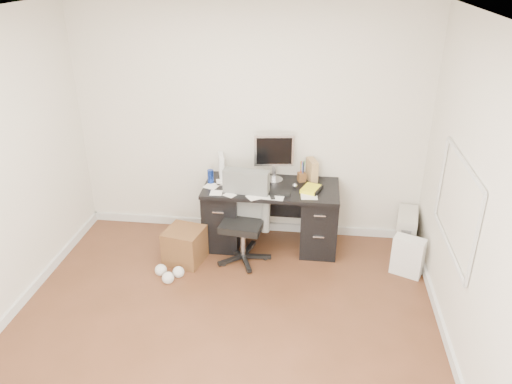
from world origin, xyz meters
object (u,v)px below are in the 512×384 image
keyboard (272,192)px  office_chair (243,219)px  wicker_basket (185,245)px  pc_tower (406,232)px  lcd_monitor (274,158)px  desk (271,214)px

keyboard → office_chair: office_chair is taller
office_chair → wicker_basket: 0.71m
office_chair → pc_tower: (1.81, 0.41, -0.27)m
lcd_monitor → pc_tower: lcd_monitor is taller
keyboard → office_chair: 0.44m
office_chair → wicker_basket: office_chair is taller
desk → keyboard: size_ratio=3.76×
desk → keyboard: bearing=-81.4°
office_chair → wicker_basket: bearing=-163.2°
pc_tower → wicker_basket: pc_tower is taller
wicker_basket → desk: bearing=26.9°
office_chair → pc_tower: size_ratio=2.11×
lcd_monitor → pc_tower: (1.52, -0.10, -0.79)m
office_chair → wicker_basket: size_ratio=2.60×
desk → office_chair: bearing=-128.2°
keyboard → pc_tower: 1.61m
pc_tower → desk: bearing=-167.6°
pc_tower → office_chair: bearing=-157.1°
desk → lcd_monitor: bearing=86.0°
keyboard → pc_tower: keyboard is taller
keyboard → pc_tower: size_ratio=0.84×
desk → wicker_basket: 1.04m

